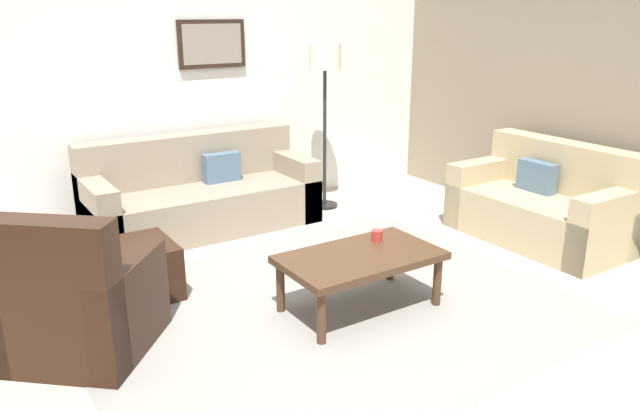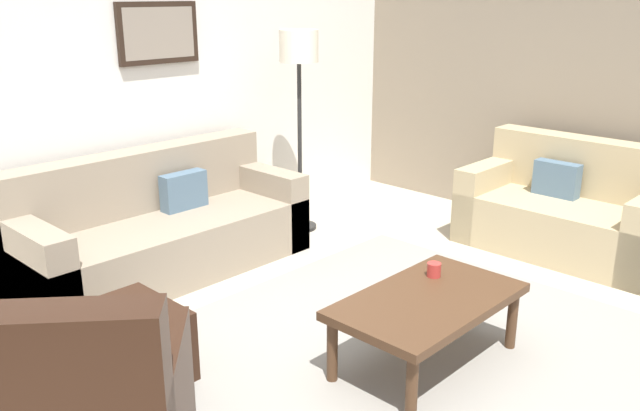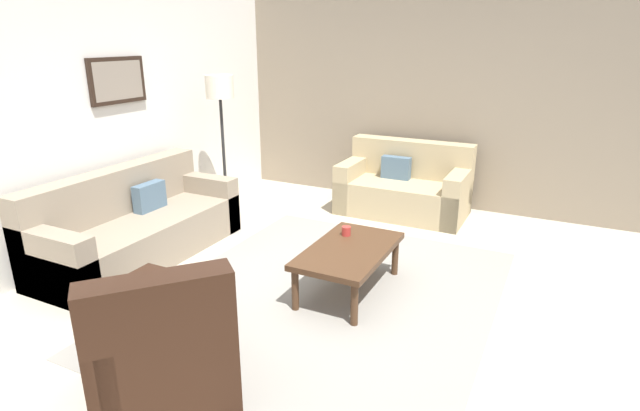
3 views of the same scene
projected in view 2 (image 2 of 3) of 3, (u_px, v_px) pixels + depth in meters
name	position (u px, v px, depth m)	size (l,w,h in m)	color
ground_plane	(385.00, 368.00, 3.69)	(8.00, 8.00, 0.00)	#B2A893
rear_partition	(118.00, 76.00, 4.97)	(6.00, 0.12, 2.80)	silver
stone_feature_panel	(623.00, 70.00, 5.32)	(0.12, 5.20, 2.80)	gray
area_rug	(385.00, 368.00, 3.69)	(3.32, 2.70, 0.01)	gray
couch_main	(158.00, 231.00, 4.95)	(2.15, 0.87, 0.88)	gray
couch_loveseat	(569.00, 213.00, 5.35)	(0.85, 1.55, 0.88)	tan
ottoman	(124.00, 348.00, 3.51)	(0.56, 0.56, 0.40)	black
coffee_table	(428.00, 305.00, 3.63)	(1.10, 0.64, 0.41)	#472D1C
cup	(434.00, 270.00, 3.87)	(0.08, 0.08, 0.08)	#B2332D
lamp_standing	(299.00, 67.00, 5.46)	(0.32, 0.32, 1.71)	black
framed_artwork	(158.00, 33.00, 5.04)	(0.69, 0.04, 0.46)	black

